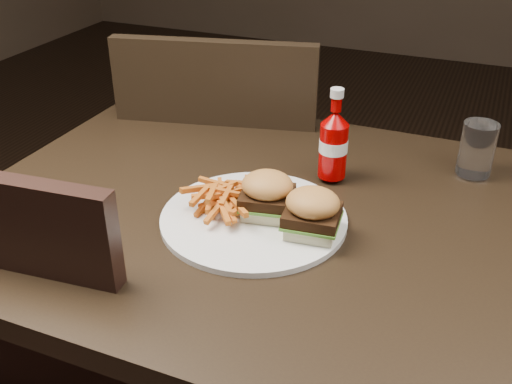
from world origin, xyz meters
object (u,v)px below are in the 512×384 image
at_px(plate, 254,218).
at_px(tumbler, 477,149).
at_px(dining_table, 314,226).
at_px(chair_far, 236,198).
at_px(ketchup_bottle, 333,150).

distance_m(plate, tumbler, 0.45).
relative_size(dining_table, chair_far, 2.54).
distance_m(dining_table, chair_far, 0.69).
xyz_separation_m(plate, tumbler, (0.32, 0.31, 0.05)).
height_order(dining_table, ketchup_bottle, ketchup_bottle).
distance_m(dining_table, ketchup_bottle, 0.16).
relative_size(chair_far, plate, 1.54).
bearing_deg(plate, ketchup_bottle, 67.43).
bearing_deg(ketchup_bottle, tumbler, 26.34).
distance_m(ketchup_bottle, tumbler, 0.27).
distance_m(chair_far, tumbler, 0.75).
xyz_separation_m(chair_far, ketchup_bottle, (0.36, -0.37, 0.38)).
relative_size(plate, tumbler, 3.08).
height_order(dining_table, tumbler, tumbler).
relative_size(plate, ketchup_bottle, 3.01).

